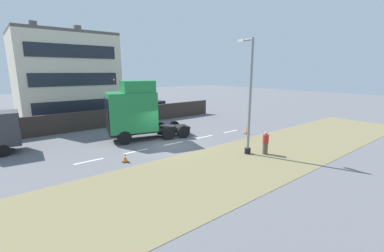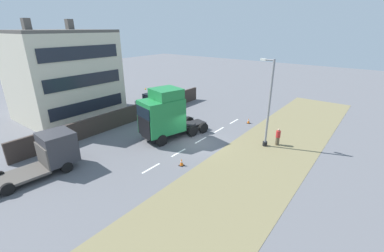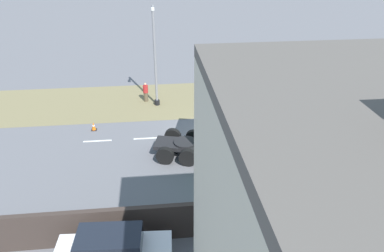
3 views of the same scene
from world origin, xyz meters
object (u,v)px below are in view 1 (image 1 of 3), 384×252
(lorry_cab, at_px, (135,111))
(traffic_cone_lead, at_px, (125,158))
(pedestrian, at_px, (265,143))
(traffic_cone_trailing, at_px, (247,131))
(lamp_post, at_px, (249,104))
(parked_car, at_px, (153,110))

(lorry_cab, bearing_deg, traffic_cone_lead, 160.73)
(pedestrian, height_order, traffic_cone_trailing, pedestrian)
(lamp_post, relative_size, pedestrian, 4.84)
(parked_car, relative_size, pedestrian, 2.93)
(lorry_cab, height_order, parked_car, lorry_cab)
(lamp_post, relative_size, traffic_cone_lead, 12.92)
(lamp_post, bearing_deg, traffic_cone_lead, 63.16)
(traffic_cone_trailing, bearing_deg, lamp_post, 129.54)
(pedestrian, relative_size, traffic_cone_trailing, 2.67)
(lorry_cab, relative_size, traffic_cone_trailing, 11.99)
(lorry_cab, distance_m, lamp_post, 9.12)
(traffic_cone_lead, bearing_deg, parked_car, -36.87)
(lorry_cab, distance_m, traffic_cone_lead, 5.75)
(pedestrian, bearing_deg, parked_car, -4.16)
(lamp_post, height_order, traffic_cone_trailing, lamp_post)
(parked_car, distance_m, lamp_post, 16.18)
(traffic_cone_trailing, bearing_deg, lorry_cab, 62.43)
(pedestrian, bearing_deg, lamp_post, 45.38)
(parked_car, height_order, traffic_cone_lead, parked_car)
(pedestrian, distance_m, traffic_cone_trailing, 5.70)
(lorry_cab, height_order, pedestrian, lorry_cab)
(lamp_post, height_order, traffic_cone_lead, lamp_post)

